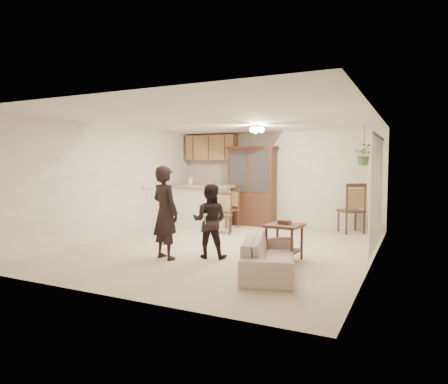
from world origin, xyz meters
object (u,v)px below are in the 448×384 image
at_px(china_hutch, 252,186).
at_px(chair_hutch_right, 351,219).
at_px(side_table, 284,242).
at_px(chair_hutch_left, 228,216).
at_px(chair_bar, 223,222).
at_px(child, 210,219).
at_px(sofa, 270,248).
at_px(adult, 165,207).

height_order(china_hutch, chair_hutch_right, china_hutch).
height_order(side_table, chair_hutch_left, chair_hutch_left).
xyz_separation_m(china_hutch, chair_bar, (-0.09, -1.60, -0.77)).
height_order(child, chair_hutch_right, child).
distance_m(sofa, child, 1.38).
distance_m(china_hutch, chair_bar, 1.78).
bearing_deg(china_hutch, chair_bar, -93.70).
bearing_deg(sofa, chair_hutch_left, 17.12).
xyz_separation_m(adult, chair_bar, (-0.20, 2.65, -0.63)).
distance_m(child, china_hutch, 3.93).
distance_m(side_table, chair_bar, 2.81).
xyz_separation_m(china_hutch, chair_hutch_right, (2.60, -0.12, -0.71)).
distance_m(adult, side_table, 2.12).
bearing_deg(chair_hutch_left, chair_hutch_right, 39.31).
distance_m(adult, chair_bar, 2.73).
xyz_separation_m(sofa, child, (-1.27, 0.46, 0.31)).
relative_size(sofa, side_table, 2.70).
bearing_deg(chair_hutch_right, chair_hutch_left, -24.42).
height_order(child, chair_hutch_left, child).
bearing_deg(adult, chair_hutch_left, -63.20).
relative_size(adult, child, 1.33).
height_order(adult, chair_hutch_left, adult).
distance_m(child, side_table, 1.34).
xyz_separation_m(adult, child, (0.65, 0.42, -0.22)).
relative_size(adult, chair_bar, 1.85).
height_order(adult, chair_bar, adult).
xyz_separation_m(china_hutch, side_table, (2.00, -3.49, -0.72)).
distance_m(adult, china_hutch, 4.26).
xyz_separation_m(china_hutch, chair_hutch_left, (-0.42, -0.62, -0.75)).
bearing_deg(chair_hutch_left, chair_bar, -41.87).
distance_m(sofa, side_table, 0.81).
relative_size(side_table, chair_hutch_left, 0.68).
height_order(chair_bar, chair_hutch_right, chair_hutch_right).
relative_size(sofa, chair_hutch_right, 1.57).
height_order(china_hutch, chair_hutch_left, china_hutch).
height_order(side_table, chair_bar, chair_bar).
bearing_deg(chair_bar, child, -88.31).
height_order(adult, chair_hutch_right, adult).
height_order(sofa, chair_hutch_right, chair_hutch_right).
xyz_separation_m(child, chair_hutch_left, (-1.17, 3.21, -0.39)).
xyz_separation_m(sofa, chair_hutch_right, (0.58, 4.17, -0.03)).
relative_size(sofa, chair_bar, 1.92).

